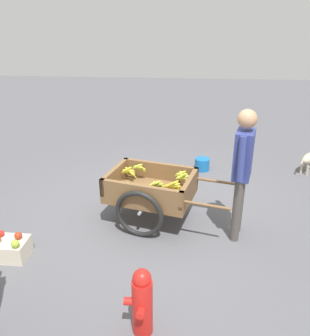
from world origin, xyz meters
The scene contains 7 objects.
ground_plane centered at (0.00, 0.00, 0.00)m, with size 24.00×24.00×0.00m, color #56565B.
fruit_cart centered at (0.08, 0.07, 0.44)m, with size 1.79×1.15×0.74m.
vendor_person centered at (-1.03, 0.35, 0.98)m, with size 0.28×0.54×1.64m.
dog centered at (-2.58, -1.79, 0.27)m, with size 0.47×0.54×0.40m.
fire_hydrant centered at (-0.03, 1.95, 0.33)m, with size 0.25×0.25×0.67m.
plastic_bucket centered at (-0.67, -1.69, 0.11)m, with size 0.27×0.27×0.22m, color #1966B2.
apple_crate centered at (1.64, 1.05, 0.13)m, with size 0.44×0.32×0.31m.
Camera 1 is at (-0.35, 4.22, 2.58)m, focal length 37.45 mm.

